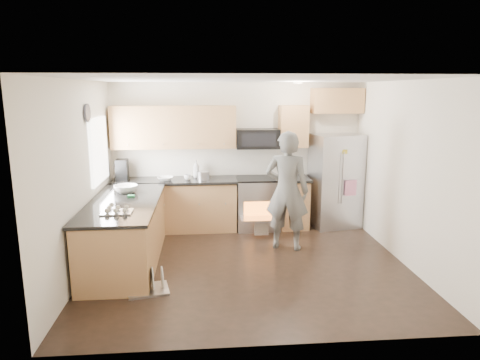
{
  "coord_description": "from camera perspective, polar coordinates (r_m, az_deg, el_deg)",
  "views": [
    {
      "loc": [
        -0.6,
        -5.74,
        2.46
      ],
      "look_at": [
        -0.07,
        0.5,
        1.14
      ],
      "focal_mm": 32.0,
      "sensor_mm": 36.0,
      "label": 1
    }
  ],
  "objects": [
    {
      "name": "person",
      "position": [
        6.67,
        6.27,
        -1.46
      ],
      "size": [
        0.79,
        0.65,
        1.86
      ],
      "primitive_type": "imported",
      "rotation": [
        0.0,
        0.0,
        2.8
      ],
      "color": "slate",
      "rests_on": "ground"
    },
    {
      "name": "room_shell",
      "position": [
        5.84,
        0.75,
        4.13
      ],
      "size": [
        4.54,
        4.04,
        2.62
      ],
      "color": "white",
      "rests_on": "ground"
    },
    {
      "name": "stove_range",
      "position": [
        7.7,
        2.39,
        -1.54
      ],
      "size": [
        0.76,
        0.97,
        1.79
      ],
      "color": "#B7B7BC",
      "rests_on": "ground"
    },
    {
      "name": "dish_rack",
      "position": [
        5.6,
        -12.15,
        -13.53
      ],
      "size": [
        0.56,
        0.48,
        0.3
      ],
      "rotation": [
        0.0,
        0.0,
        0.2
      ],
      "color": "#B7B7BC",
      "rests_on": "ground"
    },
    {
      "name": "peninsula",
      "position": [
        6.42,
        -15.01,
        -6.68
      ],
      "size": [
        0.96,
        2.36,
        1.04
      ],
      "color": "#AA7B44",
      "rests_on": "ground"
    },
    {
      "name": "ground",
      "position": [
        6.27,
        1.07,
        -11.23
      ],
      "size": [
        4.5,
        4.5,
        0.0
      ],
      "primitive_type": "plane",
      "color": "black",
      "rests_on": "ground"
    },
    {
      "name": "back_cabinet_run",
      "position": [
        7.63,
        -4.65,
        0.52
      ],
      "size": [
        4.45,
        0.64,
        2.5
      ],
      "color": "#AA7B44",
      "rests_on": "ground"
    },
    {
      "name": "refrigerator",
      "position": [
        7.97,
        12.57,
        -0.11
      ],
      "size": [
        0.93,
        0.78,
        1.69
      ],
      "rotation": [
        0.0,
        0.0,
        0.17
      ],
      "color": "#B7B7BC",
      "rests_on": "ground"
    }
  ]
}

